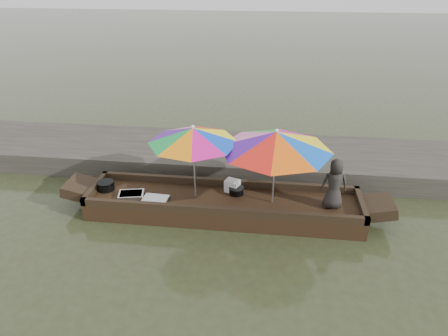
# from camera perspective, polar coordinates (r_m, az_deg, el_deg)

# --- Properties ---
(water) EXTENTS (80.00, 80.00, 0.00)m
(water) POSITION_cam_1_polar(r_m,az_deg,el_deg) (8.21, -0.09, -6.54)
(water) COLOR #2C311B
(water) RESTS_ON ground
(dock) EXTENTS (22.00, 2.20, 0.50)m
(dock) POSITION_cam_1_polar(r_m,az_deg,el_deg) (10.00, 1.48, 1.61)
(dock) COLOR #2D2B26
(dock) RESTS_ON ground
(boat_hull) EXTENTS (5.46, 1.20, 0.35)m
(boat_hull) POSITION_cam_1_polar(r_m,az_deg,el_deg) (8.12, -0.09, -5.51)
(boat_hull) COLOR black
(boat_hull) RESTS_ON water
(cooking_pot) EXTENTS (0.35, 0.35, 0.18)m
(cooking_pot) POSITION_cam_1_polar(r_m,az_deg,el_deg) (8.67, -16.52, -2.43)
(cooking_pot) COLOR black
(cooking_pot) RESTS_ON boat_hull
(tray_crayfish) EXTENTS (0.56, 0.44, 0.09)m
(tray_crayfish) POSITION_cam_1_polar(r_m,az_deg,el_deg) (8.29, -13.12, -3.78)
(tray_crayfish) COLOR silver
(tray_crayfish) RESTS_ON boat_hull
(tray_scallop) EXTENTS (0.52, 0.38, 0.06)m
(tray_scallop) POSITION_cam_1_polar(r_m,az_deg,el_deg) (8.07, -9.78, -4.45)
(tray_scallop) COLOR silver
(tray_scallop) RESTS_ON boat_hull
(charcoal_grill) EXTENTS (0.29, 0.29, 0.14)m
(charcoal_grill) POSITION_cam_1_polar(r_m,az_deg,el_deg) (8.17, 1.76, -3.29)
(charcoal_grill) COLOR black
(charcoal_grill) RESTS_ON boat_hull
(supply_bag) EXTENTS (0.34, 0.30, 0.26)m
(supply_bag) POSITION_cam_1_polar(r_m,az_deg,el_deg) (8.23, 1.20, -2.56)
(supply_bag) COLOR silver
(supply_bag) RESTS_ON boat_hull
(vendor) EXTENTS (0.51, 0.35, 1.02)m
(vendor) POSITION_cam_1_polar(r_m,az_deg,el_deg) (7.81, 15.51, -2.19)
(vendor) COLOR black
(vendor) RESTS_ON boat_hull
(umbrella_bow) EXTENTS (1.96, 1.96, 1.55)m
(umbrella_bow) POSITION_cam_1_polar(r_m,az_deg,el_deg) (7.73, -4.29, 0.73)
(umbrella_bow) COLOR yellow
(umbrella_bow) RESTS_ON boat_hull
(umbrella_stern) EXTENTS (2.25, 2.25, 1.55)m
(umbrella_stern) POSITION_cam_1_polar(r_m,az_deg,el_deg) (7.60, 7.21, 0.09)
(umbrella_stern) COLOR yellow
(umbrella_stern) RESTS_ON boat_hull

